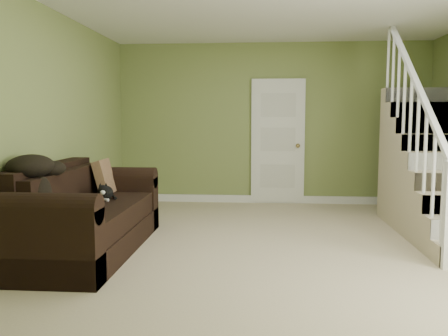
% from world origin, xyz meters
% --- Properties ---
extents(floor, '(5.00, 5.50, 0.01)m').
position_xyz_m(floor, '(0.00, 0.00, 0.00)').
color(floor, tan).
rests_on(floor, ground).
extents(wall_back, '(5.00, 0.04, 2.60)m').
position_xyz_m(wall_back, '(0.00, 2.75, 1.30)').
color(wall_back, olive).
rests_on(wall_back, floor).
extents(wall_front, '(5.00, 0.04, 2.60)m').
position_xyz_m(wall_front, '(0.00, -2.75, 1.30)').
color(wall_front, olive).
rests_on(wall_front, floor).
extents(wall_left, '(0.04, 5.50, 2.60)m').
position_xyz_m(wall_left, '(-2.50, 0.00, 1.30)').
color(wall_left, olive).
rests_on(wall_left, floor).
extents(baseboard_back, '(5.00, 0.04, 0.12)m').
position_xyz_m(baseboard_back, '(0.00, 2.72, 0.06)').
color(baseboard_back, white).
rests_on(baseboard_back, floor).
extents(baseboard_left, '(0.04, 5.50, 0.12)m').
position_xyz_m(baseboard_left, '(-2.47, 0.00, 0.06)').
color(baseboard_left, white).
rests_on(baseboard_left, floor).
extents(door, '(0.86, 0.12, 2.02)m').
position_xyz_m(door, '(0.10, 2.71, 1.01)').
color(door, white).
rests_on(door, floor).
extents(staircase, '(1.00, 2.51, 2.82)m').
position_xyz_m(staircase, '(1.99, 0.97, 0.64)').
color(staircase, tan).
rests_on(staircase, floor).
extents(sofa, '(1.00, 2.31, 0.91)m').
position_xyz_m(sofa, '(-2.02, -0.31, 0.35)').
color(sofa, black).
rests_on(sofa, floor).
extents(side_table, '(0.51, 0.51, 0.76)m').
position_xyz_m(side_table, '(-2.26, 1.18, 0.28)').
color(side_table, black).
rests_on(side_table, floor).
extents(cat, '(0.25, 0.45, 0.22)m').
position_xyz_m(cat, '(-1.87, -0.05, 0.58)').
color(cat, black).
rests_on(cat, sofa).
extents(banana, '(0.14, 0.20, 0.06)m').
position_xyz_m(banana, '(-1.81, -0.82, 0.52)').
color(banana, gold).
rests_on(banana, sofa).
extents(throw_pillow, '(0.22, 0.42, 0.43)m').
position_xyz_m(throw_pillow, '(-2.02, 0.41, 0.69)').
color(throw_pillow, '#492F1D').
rests_on(throw_pillow, sofa).
extents(throw_blanket, '(0.41, 0.54, 0.22)m').
position_xyz_m(throw_blanket, '(-2.30, -0.81, 0.95)').
color(throw_blanket, black).
rests_on(throw_blanket, sofa).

